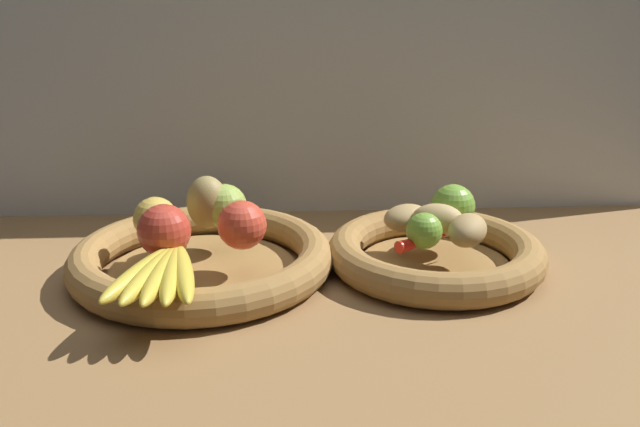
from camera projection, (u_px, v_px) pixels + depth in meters
ground_plane at (330, 280)px, 101.09cm from camera, size 140.00×90.00×3.00cm
back_wall at (319, 64)px, 120.25cm from camera, size 140.00×3.00×55.00cm
fruit_bowl_left at (202, 259)px, 98.75cm from camera, size 38.81×38.81×5.12cm
fruit_bowl_right at (436, 254)px, 100.61cm from camera, size 32.61×32.61×5.12cm
apple_red_right at (242, 225)px, 94.24cm from camera, size 7.01×7.01×7.01cm
apple_golden_left at (156, 219)px, 97.61cm from camera, size 6.47×6.47×6.47cm
apple_green_back at (225, 206)px, 102.71cm from camera, size 6.86×6.86×6.86cm
apple_red_front at (164, 231)px, 91.51cm from camera, size 7.37×7.37×7.37cm
pear_brown at (207, 202)px, 102.25cm from camera, size 8.37×8.25×8.25cm
banana_bunch_front at (163, 272)px, 84.06cm from camera, size 12.61×19.86×2.65cm
potato_large at (437, 221)px, 98.93cm from camera, size 8.60×6.26×5.10cm
potato_back at (445, 212)px, 103.81cm from camera, size 6.32×8.62×4.37cm
potato_small at (468, 230)px, 95.82cm from camera, size 8.59×9.67×4.56cm
potato_oblong at (407, 218)px, 101.84cm from camera, size 9.67×9.12×4.02cm
lime_near at (424, 231)px, 94.66cm from camera, size 5.20×5.20×5.20cm
lime_far at (453, 206)px, 102.94cm from camera, size 6.75×6.75×6.75cm
chili_pepper at (436, 237)px, 97.18cm from camera, size 13.45×9.72×1.86cm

